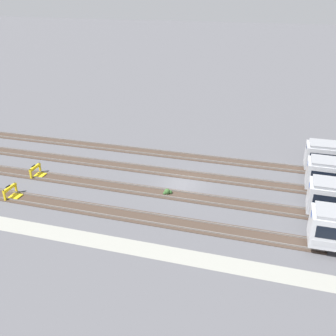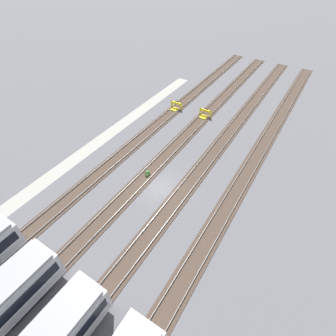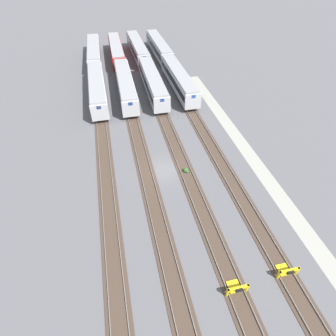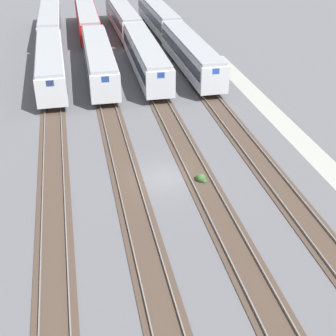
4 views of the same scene
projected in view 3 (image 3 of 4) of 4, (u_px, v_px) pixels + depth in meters
The scene contains 17 objects.
ground_plane at pixel (165, 170), 34.54m from camera, with size 400.00×400.00×0.00m, color #5B5B60.
service_walkway at pixel (250, 156), 36.61m from camera, with size 54.00×2.00×0.01m, color #9E9E93.
rail_track_nearest at pixel (220, 161), 35.80m from camera, with size 90.00×2.23×0.21m.
rail_track_near_inner at pixel (184, 167), 34.94m from camera, with size 90.00×2.24×0.21m.
rail_track_middle at pixel (146, 173), 34.08m from camera, with size 90.00×2.24×0.21m.
rail_track_far_inner at pixel (106, 179), 33.22m from camera, with size 90.00×2.23×0.21m.
subway_car_front_row_leftmost at pixel (94, 53), 60.84m from camera, with size 18.04×3.09×3.70m.
subway_car_front_row_left_inner at pixel (116, 51), 61.71m from camera, with size 18.03×3.05×3.70m.
subway_car_front_row_centre at pixel (179, 80), 50.09m from camera, with size 18.03×3.00×3.70m.
subway_car_front_row_right_inner at pixel (153, 82), 49.23m from camera, with size 18.03×3.05×3.70m.
subway_car_front_row_rightmost at pixel (97, 88), 47.51m from camera, with size 18.03×3.01×3.70m.
subway_car_back_row_leftmost at pixel (125, 85), 48.37m from camera, with size 18.04×3.09×3.70m.
subway_car_back_row_centre at pixel (138, 48), 62.93m from camera, with size 18.06×3.21×3.70m.
subway_car_back_row_rightmost at pixel (159, 47), 63.56m from camera, with size 18.04×3.07×3.70m.
bumper_stop_nearest_track at pixel (286, 271), 23.90m from camera, with size 1.36×2.00×1.22m.
bumper_stop_near_inner_track at pixel (236, 288), 22.76m from camera, with size 1.34×2.00×1.22m.
weed_clump at pixel (186, 170), 34.13m from camera, with size 0.92×0.70×0.64m.
Camera 3 is at (-24.60, 5.42, 23.64)m, focal length 28.00 mm.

